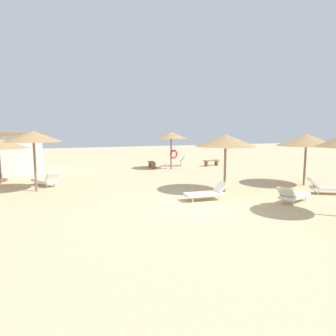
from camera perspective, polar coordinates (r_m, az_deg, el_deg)
name	(u,v)px	position (r m, az deg, el deg)	size (l,w,h in m)	color
ground_plane	(195,207)	(12.28, 5.19, -7.27)	(80.00, 80.00, 0.00)	#D1B284
parasol_0	(171,136)	(23.08, 0.61, 6.07)	(2.37, 2.37, 2.85)	#75604C
parasol_1	(226,141)	(14.97, 10.79, 5.07)	(2.99, 2.99, 2.82)	#75604C
parasol_2	(33,137)	(16.23, -24.00, 5.42)	(2.70, 2.70, 3.00)	#75604C
parasol_5	(306,140)	(18.06, 24.58, 4.81)	(3.16, 3.16, 2.81)	#75604C
lounger_0	(175,162)	(25.17, 1.31, 1.11)	(1.95, 1.19, 0.81)	silver
lounger_1	(207,193)	(13.36, 7.29, -4.67)	(1.91, 0.78, 0.76)	silver
lounger_2	(46,180)	(17.72, -22.01, -2.14)	(1.47, 1.92, 0.81)	silver
lounger_3	(293,195)	(13.85, 22.50, -4.76)	(1.97, 1.28, 0.76)	silver
lounger_5	(327,187)	(16.33, 27.76, -3.26)	(1.95, 1.48, 0.75)	silver
bench_0	(152,164)	(23.86, -3.05, 0.80)	(0.64, 1.54, 0.49)	brown
bench_1	(211,162)	(25.50, 8.18, 1.17)	(1.55, 0.68, 0.49)	brown
beach_cabana	(13,152)	(23.78, -27.18, 2.64)	(4.19, 4.15, 2.86)	white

